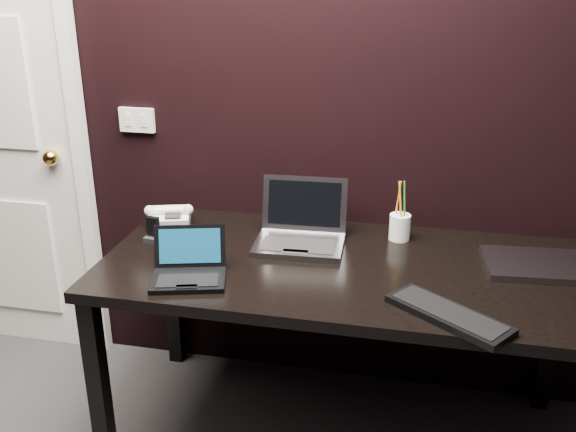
% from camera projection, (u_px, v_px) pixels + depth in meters
% --- Properties ---
extents(wall_back, '(4.00, 0.00, 4.00)m').
position_uv_depth(wall_back, '(284.00, 81.00, 2.47)').
color(wall_back, black).
rests_on(wall_back, ground).
extents(wall_switch, '(0.15, 0.02, 0.10)m').
position_uv_depth(wall_switch, '(137.00, 120.00, 2.65)').
color(wall_switch, silver).
rests_on(wall_switch, wall_back).
extents(desk, '(1.70, 0.80, 0.74)m').
position_uv_depth(desk, '(342.00, 283.00, 2.28)').
color(desk, black).
rests_on(desk, ground).
extents(netbook, '(0.29, 0.27, 0.16)m').
position_uv_depth(netbook, '(189.00, 270.00, 2.14)').
color(netbook, black).
rests_on(netbook, desk).
extents(silver_laptop, '(0.34, 0.31, 0.22)m').
position_uv_depth(silver_laptop, '(300.00, 233.00, 2.40)').
color(silver_laptop, gray).
rests_on(silver_laptop, desk).
extents(ext_keyboard, '(0.39, 0.33, 0.02)m').
position_uv_depth(ext_keyboard, '(448.00, 314.00, 1.91)').
color(ext_keyboard, black).
rests_on(ext_keyboard, desk).
extents(closed_laptop, '(0.37, 0.28, 0.02)m').
position_uv_depth(closed_laptop, '(536.00, 265.00, 2.22)').
color(closed_laptop, gray).
rests_on(closed_laptop, desk).
extents(desk_phone, '(0.20, 0.19, 0.10)m').
position_uv_depth(desk_phone, '(170.00, 217.00, 2.57)').
color(desk_phone, silver).
rests_on(desk_phone, desk).
extents(mobile_phone, '(0.06, 0.05, 0.10)m').
position_uv_depth(mobile_phone, '(153.00, 232.00, 2.42)').
color(mobile_phone, black).
rests_on(mobile_phone, desk).
extents(pen_cup, '(0.09, 0.09, 0.23)m').
position_uv_depth(pen_cup, '(400.00, 226.00, 2.43)').
color(pen_cup, white).
rests_on(pen_cup, desk).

